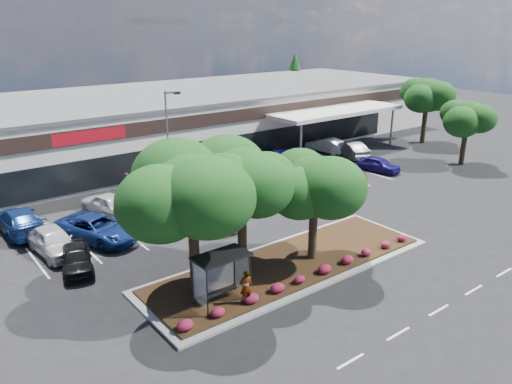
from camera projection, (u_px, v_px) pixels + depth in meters
ground at (365, 283)px, 27.17m from camera, size 160.00×160.00×0.00m
retail_store at (114, 127)px, 51.58m from camera, size 80.40×25.20×6.25m
landscape_island at (289, 265)px, 28.97m from camera, size 18.00×6.00×0.26m
lane_markings at (249, 225)px, 34.89m from camera, size 33.12×20.06×0.01m
shrub_row at (315, 272)px, 27.27m from camera, size 17.00×0.80×0.50m
bus_shelter at (220, 264)px, 24.30m from camera, size 2.75×1.55×2.59m
island_tree_west at (193, 221)px, 24.55m from camera, size 7.20×7.20×7.89m
island_tree_mid at (242, 207)px, 27.19m from camera, size 6.60×6.60×7.32m
island_tree_east at (314, 206)px, 28.51m from camera, size 5.80×5.80×6.50m
tree_east_near at (465, 132)px, 48.62m from camera, size 5.60×5.60×6.51m
tree_east_far at (426, 110)px, 57.32m from camera, size 6.40×6.40×7.62m
conifer_north_east at (294, 82)px, 78.30m from camera, size 3.96×3.96×9.00m
person_waiting at (246, 287)px, 24.51m from camera, size 0.76×0.62×1.80m
light_pole at (170, 158)px, 36.93m from camera, size 1.43×0.69×8.86m
car_0 at (76, 258)px, 28.47m from camera, size 2.73×4.54×1.45m
car_1 at (53, 241)px, 30.42m from camera, size 2.34×5.03×1.67m
car_2 at (97, 228)px, 32.30m from camera, size 4.84×6.49×1.64m
car_3 at (217, 213)px, 35.05m from camera, size 3.44×5.55×1.50m
car_4 at (274, 193)px, 39.26m from camera, size 3.71×5.34×1.44m
car_5 at (276, 193)px, 39.38m from camera, size 3.19×5.11×1.38m
car_6 at (342, 172)px, 44.65m from camera, size 3.48×5.67×1.47m
car_7 at (330, 174)px, 44.15m from camera, size 3.96×5.33×1.35m
car_8 at (379, 164)px, 47.18m from camera, size 2.44×4.43×1.43m
car_9 at (19, 221)px, 33.47m from camera, size 2.58×5.95×1.71m
car_10 at (106, 203)px, 36.74m from camera, size 2.88×5.09×1.63m
car_11 at (143, 189)px, 40.28m from camera, size 3.09×5.32×1.39m
car_12 at (190, 178)px, 43.23m from camera, size 2.34×4.25×1.33m
car_14 at (247, 173)px, 44.17m from camera, size 3.30×5.60×1.52m
car_15 at (279, 155)px, 50.32m from camera, size 2.91×4.46×1.39m
car_16 at (327, 145)px, 54.07m from camera, size 2.42×4.95×1.56m
car_17 at (350, 149)px, 52.15m from camera, size 3.12×5.39×1.68m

